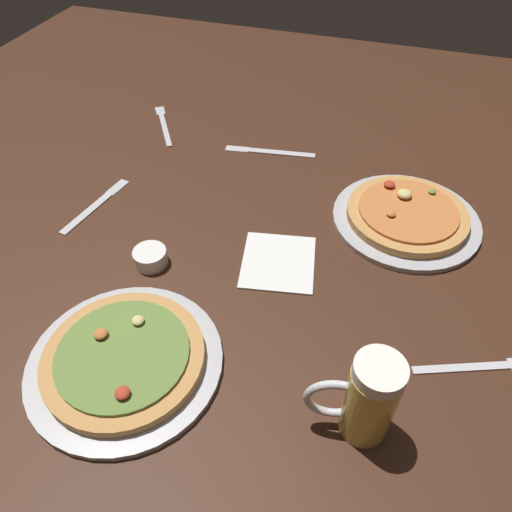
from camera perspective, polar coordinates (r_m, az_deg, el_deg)
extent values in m
cube|color=#3D2114|center=(0.98, 0.00, -1.45)|extent=(2.40, 2.40, 0.03)
cylinder|color=#B2B2B7|center=(0.84, -15.12, -12.03)|extent=(0.32, 0.32, 0.01)
cylinder|color=tan|center=(0.83, -15.32, -11.47)|extent=(0.26, 0.26, 0.02)
cylinder|color=olive|center=(0.82, -15.48, -11.00)|extent=(0.22, 0.22, 0.01)
ellipsoid|color=#B73823|center=(0.77, -15.46, -15.31)|extent=(0.02, 0.02, 0.01)
ellipsoid|color=#C67038|center=(0.84, -17.83, -8.71)|extent=(0.02, 0.02, 0.01)
ellipsoid|color=#DBC67A|center=(0.85, -13.74, -7.38)|extent=(0.02, 0.02, 0.01)
cylinder|color=#B2B2B7|center=(1.10, 17.22, 4.12)|extent=(0.32, 0.32, 0.01)
cylinder|color=tan|center=(1.09, 17.39, 4.71)|extent=(0.26, 0.26, 0.02)
cylinder|color=#C67038|center=(1.09, 17.52, 5.19)|extent=(0.21, 0.21, 0.01)
ellipsoid|color=#DBC67A|center=(1.11, 17.11, 7.01)|extent=(0.03, 0.03, 0.02)
ellipsoid|color=olive|center=(1.14, 20.05, 7.15)|extent=(0.02, 0.02, 0.01)
ellipsoid|color=#C67038|center=(1.05, 15.64, 4.81)|extent=(0.02, 0.02, 0.01)
ellipsoid|color=#B73823|center=(1.13, 15.46, 8.14)|extent=(0.03, 0.03, 0.01)
cylinder|color=gold|center=(0.73, 13.22, -16.45)|extent=(0.07, 0.07, 0.14)
cylinder|color=white|center=(0.66, 14.40, -13.05)|extent=(0.07, 0.07, 0.02)
torus|color=silver|center=(0.72, 9.27, -16.31)|extent=(0.09, 0.03, 0.09)
cylinder|color=white|center=(0.98, -12.35, -0.14)|extent=(0.07, 0.07, 0.03)
cube|color=white|center=(0.97, 2.65, -0.62)|extent=(0.17, 0.18, 0.01)
cube|color=silver|center=(1.39, -10.68, 14.55)|extent=(0.11, 0.16, 0.01)
cube|color=silver|center=(1.49, -11.24, 16.50)|extent=(0.05, 0.05, 0.00)
cube|color=silver|center=(1.14, -19.12, 5.06)|extent=(0.05, 0.17, 0.01)
cube|color=silver|center=(1.20, -16.04, 7.85)|extent=(0.03, 0.06, 0.00)
cube|color=silver|center=(0.88, 23.26, -11.94)|extent=(0.16, 0.08, 0.01)
cube|color=silver|center=(1.27, 2.69, 12.13)|extent=(0.19, 0.05, 0.01)
cube|color=silver|center=(1.29, -2.23, 12.56)|extent=(0.06, 0.03, 0.00)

